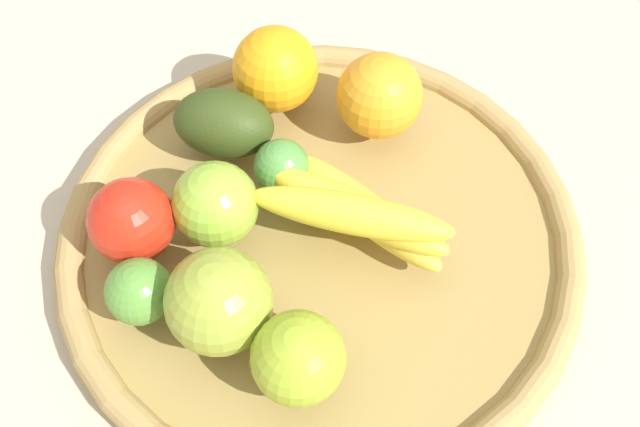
% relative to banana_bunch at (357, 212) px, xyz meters
% --- Properties ---
extents(ground_plane, '(2.40, 2.40, 0.00)m').
position_rel_banana_bunch_xyz_m(ground_plane, '(-0.02, -0.02, -0.06)').
color(ground_plane, '#B9AD96').
rests_on(ground_plane, ground).
extents(basket, '(0.44, 0.44, 0.03)m').
position_rel_banana_bunch_xyz_m(basket, '(-0.02, -0.02, -0.05)').
color(basket, '#9B8045').
rests_on(basket, ground_plane).
extents(banana_bunch, '(0.17, 0.12, 0.06)m').
position_rel_banana_bunch_xyz_m(banana_bunch, '(0.00, 0.00, 0.00)').
color(banana_bunch, yellow).
rests_on(banana_bunch, basket).
extents(avocado, '(0.11, 0.10, 0.06)m').
position_rel_banana_bunch_xyz_m(avocado, '(-0.14, -0.02, -0.00)').
color(avocado, '#324117').
rests_on(avocado, basket).
extents(apple_2, '(0.11, 0.11, 0.08)m').
position_rel_banana_bunch_xyz_m(apple_2, '(-0.01, -0.13, 0.01)').
color(apple_2, '#8FA136').
rests_on(apple_2, basket).
extents(orange_1, '(0.09, 0.09, 0.08)m').
position_rel_banana_bunch_xyz_m(orange_1, '(-0.15, 0.05, 0.01)').
color(orange_1, orange).
rests_on(orange_1, basket).
extents(orange_0, '(0.10, 0.10, 0.08)m').
position_rel_banana_bunch_xyz_m(orange_0, '(-0.07, 0.10, 0.01)').
color(orange_0, orange).
rests_on(orange_0, basket).
extents(apple_0, '(0.09, 0.09, 0.07)m').
position_rel_banana_bunch_xyz_m(apple_0, '(-0.08, -0.08, 0.00)').
color(apple_0, '#8CB638').
rests_on(apple_0, basket).
extents(lime_0, '(0.07, 0.07, 0.05)m').
position_rel_banana_bunch_xyz_m(lime_0, '(-0.06, -0.17, -0.00)').
color(lime_0, '#558F37').
rests_on(lime_0, basket).
extents(lime_1, '(0.07, 0.07, 0.05)m').
position_rel_banana_bunch_xyz_m(lime_1, '(-0.08, -0.01, -0.01)').
color(lime_1, '#509041').
rests_on(lime_1, basket).
extents(apple_3, '(0.09, 0.09, 0.07)m').
position_rel_banana_bunch_xyz_m(apple_3, '(0.06, -0.12, 0.00)').
color(apple_3, '#92AD2B').
rests_on(apple_3, basket).
extents(apple_1, '(0.09, 0.09, 0.07)m').
position_rel_banana_bunch_xyz_m(apple_1, '(-0.11, -0.14, 0.00)').
color(apple_1, red).
rests_on(apple_1, basket).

